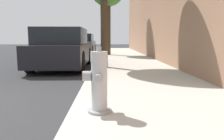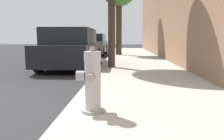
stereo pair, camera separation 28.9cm
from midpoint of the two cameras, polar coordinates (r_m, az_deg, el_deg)
name	(u,v)px [view 1 (the left image)]	position (r m, az deg, el deg)	size (l,w,h in m)	color
sidewalk_slab	(174,118)	(2.99, 13.13, -12.08)	(2.78, 40.00, 0.12)	#B7B2A8
fire_hydrant	(99,83)	(2.88, -6.36, -3.32)	(0.38, 0.39, 0.86)	#97979C
parked_car_near	(63,49)	(8.27, -13.68, 5.33)	(1.79, 4.06, 1.45)	black
parked_car_mid	(80,45)	(14.65, -8.94, 6.54)	(1.88, 4.16, 1.39)	#4C5156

